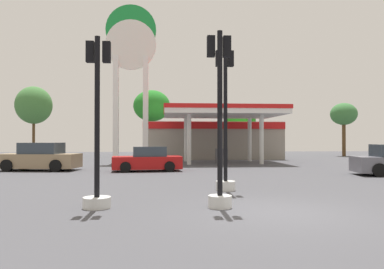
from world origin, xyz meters
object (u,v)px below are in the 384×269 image
at_px(tree_1, 152,106).
at_px(tree_0, 34,105).
at_px(traffic_signal_1, 97,146).
at_px(tree_3, 344,115).
at_px(traffic_signal_0, 220,137).
at_px(tree_2, 240,121).
at_px(station_pole_sign, 131,62).
at_px(traffic_signal_3, 225,138).
at_px(car_1, 147,160).
at_px(car_2, 40,158).

bearing_deg(tree_1, tree_0, -168.08).
distance_m(traffic_signal_1, tree_3, 35.91).
bearing_deg(tree_3, traffic_signal_1, -126.69).
bearing_deg(traffic_signal_0, tree_2, 77.17).
bearing_deg(tree_0, traffic_signal_0, -62.75).
xyz_separation_m(traffic_signal_1, tree_2, (10.22, 30.26, 2.17)).
relative_size(station_pole_sign, traffic_signal_3, 2.40).
distance_m(station_pole_sign, tree_2, 16.34).
bearing_deg(car_1, tree_1, 91.14).
bearing_deg(car_1, traffic_signal_0, -78.02).
relative_size(tree_2, tree_3, 0.96).
bearing_deg(station_pole_sign, tree_1, 83.97).
bearing_deg(tree_2, traffic_signal_3, -102.91).
bearing_deg(tree_0, car_2, -69.96).
height_order(tree_1, tree_2, tree_1).
bearing_deg(tree_2, tree_0, -174.39).
bearing_deg(tree_0, tree_1, 11.92).
bearing_deg(car_1, traffic_signal_1, -94.23).
distance_m(car_1, tree_3, 27.21).
xyz_separation_m(car_2, tree_2, (15.72, 18.05, 3.10)).
bearing_deg(tree_2, traffic_signal_0, -102.83).
height_order(car_2, tree_1, tree_1).
relative_size(tree_1, tree_3, 1.25).
xyz_separation_m(car_1, tree_3, (20.55, 17.40, 3.88)).
relative_size(traffic_signal_3, tree_1, 0.71).
relative_size(traffic_signal_0, tree_3, 0.82).
xyz_separation_m(tree_2, tree_3, (11.17, -1.55, 0.68)).
bearing_deg(car_2, tree_0, 110.04).
bearing_deg(car_1, traffic_signal_3, -69.13).
distance_m(car_1, tree_0, 21.28).
bearing_deg(traffic_signal_1, tree_2, 71.34).
bearing_deg(tree_0, tree_3, 0.98).
xyz_separation_m(traffic_signal_1, tree_1, (0.45, 30.63, 3.81)).
bearing_deg(car_2, station_pole_sign, 54.70).
bearing_deg(traffic_signal_1, station_pole_sign, 92.39).
relative_size(car_1, traffic_signal_0, 0.86).
bearing_deg(tree_1, car_2, -107.92).
xyz_separation_m(car_1, traffic_signal_0, (2.44, -11.51, 1.25)).
xyz_separation_m(tree_0, tree_3, (32.71, 0.56, -0.74)).
xyz_separation_m(car_1, tree_0, (-12.16, 16.84, 4.62)).
bearing_deg(car_2, traffic_signal_1, -65.72).
height_order(station_pole_sign, traffic_signal_0, station_pole_sign).
distance_m(tree_0, tree_3, 32.72).
bearing_deg(car_2, traffic_signal_0, -54.70).
bearing_deg(station_pole_sign, tree_0, 138.63).
distance_m(tree_1, tree_3, 21.05).
xyz_separation_m(traffic_signal_0, tree_3, (18.11, 28.90, 2.63)).
relative_size(car_2, traffic_signal_3, 0.92).
distance_m(car_2, traffic_signal_0, 15.24).
bearing_deg(tree_3, station_pole_sign, -156.09).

